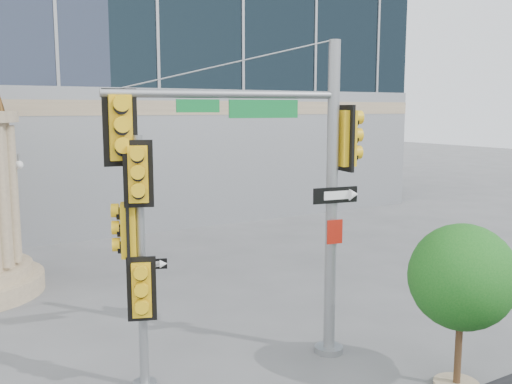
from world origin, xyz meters
TOP-DOWN VIEW (x-y plane):
  - ground at (0.00, 0.00)m, footprint 120.00×120.00m
  - main_signal_pole at (-0.73, 0.87)m, footprint 5.01×1.30m
  - secondary_signal_pole at (-3.59, 1.14)m, footprint 0.80×0.78m
  - street_tree at (1.54, -1.78)m, footprint 2.00×1.95m

SIDE VIEW (x-z plane):
  - ground at x=0.00m, z-range 0.00..0.00m
  - street_tree at x=1.54m, z-range 0.49..3.60m
  - secondary_signal_pole at x=-3.59m, z-range 0.41..5.12m
  - main_signal_pole at x=-0.73m, z-range 0.78..7.30m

